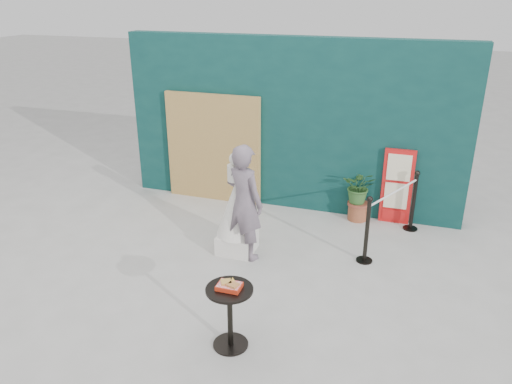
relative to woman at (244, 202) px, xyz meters
The scene contains 10 objects.
ground 1.39m from the woman, 82.76° to the right, with size 60.00×60.00×0.00m, color #ADAAA5.
back_wall 2.18m from the woman, 86.26° to the left, with size 6.00×0.30×3.00m, color #0A2F2F.
bamboo_fence 2.26m from the woman, 124.05° to the left, with size 1.80×0.08×2.00m, color tan.
woman is the anchor object (origin of this frame).
menu_board 2.78m from the woman, 42.79° to the left, with size 0.50×0.07×1.30m.
statue 0.30m from the woman, 146.70° to the left, with size 0.62×0.62×1.58m.
cafe_table 2.06m from the woman, 75.00° to the right, with size 0.52×0.52×0.75m.
food_basket 2.02m from the woman, 74.93° to the right, with size 0.26×0.19×0.11m.
planter 2.32m from the woman, 51.45° to the left, with size 0.54×0.47×0.91m.
stanchion_barrier 2.31m from the woman, 27.41° to the left, with size 0.84×1.54×1.03m.
Camera 1 is at (2.08, -5.11, 3.75)m, focal length 35.00 mm.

